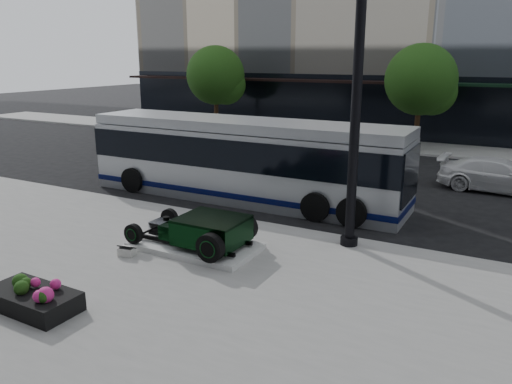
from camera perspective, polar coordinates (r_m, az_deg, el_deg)
The scene contains 11 objects.
ground at distance 17.17m, azimuth 6.06°, elevation -2.22°, with size 120.00×120.00×0.00m, color black.
sidewalk_near at distance 9.22m, azimuth -21.13°, elevation -19.33°, with size 70.00×17.00×0.12m, color gray.
sidewalk_far at distance 30.27m, azimuth 16.19°, elevation 5.02°, with size 70.00×4.00×0.12m, color gray.
street_trees at distance 28.75m, azimuth 18.61°, elevation 11.78°, with size 29.80×3.80×5.70m.
display_plinth at distance 13.63m, azimuth -6.95°, elevation -6.11°, with size 3.40×1.80×0.15m, color silver.
hot_rod at distance 13.28m, azimuth -5.83°, elevation -4.36°, with size 3.22×2.00×0.81m.
info_plaque at distance 13.48m, azimuth -14.53°, elevation -6.54°, with size 0.45×0.37×0.31m.
lamppost at distance 13.18m, azimuth 11.41°, elevation 10.54°, with size 0.48×0.48×8.66m.
flower_planter at distance 11.40m, azimuth -24.15°, elevation -10.99°, with size 2.00×1.03×0.64m.
transit_bus at distance 18.36m, azimuth -1.46°, elevation 3.80°, with size 12.12×2.88×2.92m.
white_sedan at distance 21.61m, azimuth 25.98°, elevation 1.72°, with size 1.82×4.47×1.30m, color white.
Camera 1 is at (6.08, -15.22, 5.14)m, focal length 35.00 mm.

